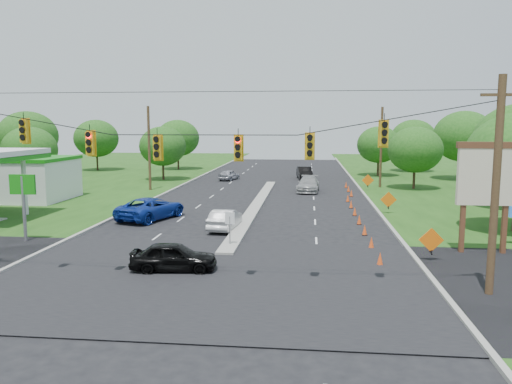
# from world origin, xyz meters

# --- Properties ---
(ground) EXTENTS (160.00, 160.00, 0.00)m
(ground) POSITION_xyz_m (0.00, 0.00, 0.00)
(ground) COLOR black
(ground) RESTS_ON ground
(cross_street) EXTENTS (160.00, 14.00, 0.02)m
(cross_street) POSITION_xyz_m (0.00, 0.00, 0.00)
(cross_street) COLOR black
(cross_street) RESTS_ON ground
(curb_left) EXTENTS (0.25, 110.00, 0.16)m
(curb_left) POSITION_xyz_m (-10.10, 30.00, 0.00)
(curb_left) COLOR gray
(curb_left) RESTS_ON ground
(curb_right) EXTENTS (0.25, 110.00, 0.16)m
(curb_right) POSITION_xyz_m (10.10, 30.00, 0.00)
(curb_right) COLOR gray
(curb_right) RESTS_ON ground
(median) EXTENTS (1.00, 34.00, 0.18)m
(median) POSITION_xyz_m (0.00, 21.00, 0.00)
(median) COLOR gray
(median) RESTS_ON ground
(median_sign) EXTENTS (0.55, 0.06, 2.05)m
(median_sign) POSITION_xyz_m (0.00, 6.00, 1.46)
(median_sign) COLOR gray
(median_sign) RESTS_ON ground
(signal_span) EXTENTS (25.60, 0.32, 9.00)m
(signal_span) POSITION_xyz_m (-0.05, -1.00, 4.97)
(signal_span) COLOR #422D1C
(signal_span) RESTS_ON ground
(utility_pole_far_left) EXTENTS (0.28, 0.28, 9.00)m
(utility_pole_far_left) POSITION_xyz_m (-12.50, 30.00, 4.50)
(utility_pole_far_left) COLOR #422D1C
(utility_pole_far_left) RESTS_ON ground
(utility_pole_far_right) EXTENTS (0.28, 0.28, 9.00)m
(utility_pole_far_right) POSITION_xyz_m (12.50, 35.00, 4.50)
(utility_pole_far_right) COLOR #422D1C
(utility_pole_far_right) RESTS_ON ground
(pylon_sign) EXTENTS (5.90, 2.30, 6.12)m
(pylon_sign) POSITION_xyz_m (14.31, 6.20, 4.00)
(pylon_sign) COLOR #59331E
(pylon_sign) RESTS_ON ground
(cone_0) EXTENTS (0.32, 0.32, 0.70)m
(cone_0) POSITION_xyz_m (8.10, 3.00, 0.35)
(cone_0) COLOR #E14A18
(cone_0) RESTS_ON ground
(cone_1) EXTENTS (0.32, 0.32, 0.70)m
(cone_1) POSITION_xyz_m (8.10, 6.50, 0.35)
(cone_1) COLOR #E14A18
(cone_1) RESTS_ON ground
(cone_2) EXTENTS (0.32, 0.32, 0.70)m
(cone_2) POSITION_xyz_m (8.10, 10.00, 0.35)
(cone_2) COLOR #E14A18
(cone_2) RESTS_ON ground
(cone_3) EXTENTS (0.32, 0.32, 0.70)m
(cone_3) POSITION_xyz_m (8.10, 13.50, 0.35)
(cone_3) COLOR #E14A18
(cone_3) RESTS_ON ground
(cone_4) EXTENTS (0.32, 0.32, 0.70)m
(cone_4) POSITION_xyz_m (8.10, 17.00, 0.35)
(cone_4) COLOR #E14A18
(cone_4) RESTS_ON ground
(cone_5) EXTENTS (0.32, 0.32, 0.70)m
(cone_5) POSITION_xyz_m (8.10, 20.50, 0.35)
(cone_5) COLOR #E14A18
(cone_5) RESTS_ON ground
(cone_6) EXTENTS (0.32, 0.32, 0.70)m
(cone_6) POSITION_xyz_m (8.10, 24.00, 0.35)
(cone_6) COLOR #E14A18
(cone_6) RESTS_ON ground
(cone_7) EXTENTS (0.32, 0.32, 0.70)m
(cone_7) POSITION_xyz_m (8.70, 27.50, 0.35)
(cone_7) COLOR #E14A18
(cone_7) RESTS_ON ground
(cone_8) EXTENTS (0.32, 0.32, 0.70)m
(cone_8) POSITION_xyz_m (8.70, 31.00, 0.35)
(cone_8) COLOR #E14A18
(cone_8) RESTS_ON ground
(cone_9) EXTENTS (0.32, 0.32, 0.70)m
(cone_9) POSITION_xyz_m (8.70, 34.50, 0.35)
(cone_9) COLOR #E14A18
(cone_9) RESTS_ON ground
(work_sign_0) EXTENTS (1.27, 0.58, 1.37)m
(work_sign_0) POSITION_xyz_m (10.80, 4.00, 1.09)
(work_sign_0) COLOR black
(work_sign_0) RESTS_ON ground
(work_sign_1) EXTENTS (1.27, 0.58, 1.37)m
(work_sign_1) POSITION_xyz_m (10.80, 18.00, 1.09)
(work_sign_1) COLOR black
(work_sign_1) RESTS_ON ground
(work_sign_2) EXTENTS (1.27, 0.58, 1.37)m
(work_sign_2) POSITION_xyz_m (10.80, 32.00, 1.09)
(work_sign_2) COLOR black
(work_sign_2) RESTS_ON ground
(tree_2) EXTENTS (5.88, 5.88, 6.86)m
(tree_2) POSITION_xyz_m (-26.00, 30.00, 4.34)
(tree_2) COLOR black
(tree_2) RESTS_ON ground
(tree_3) EXTENTS (7.56, 7.56, 8.82)m
(tree_3) POSITION_xyz_m (-32.00, 40.00, 5.58)
(tree_3) COLOR black
(tree_3) RESTS_ON ground
(tree_4) EXTENTS (6.72, 6.72, 7.84)m
(tree_4) POSITION_xyz_m (-28.00, 52.00, 4.96)
(tree_4) COLOR black
(tree_4) RESTS_ON ground
(tree_5) EXTENTS (5.88, 5.88, 6.86)m
(tree_5) POSITION_xyz_m (-14.00, 40.00, 4.34)
(tree_5) COLOR black
(tree_5) RESTS_ON ground
(tree_6) EXTENTS (6.72, 6.72, 7.84)m
(tree_6) POSITION_xyz_m (-16.00, 55.00, 4.96)
(tree_6) COLOR black
(tree_6) RESTS_ON ground
(tree_9) EXTENTS (5.88, 5.88, 6.86)m
(tree_9) POSITION_xyz_m (16.00, 34.00, 4.34)
(tree_9) COLOR black
(tree_9) RESTS_ON ground
(tree_10) EXTENTS (7.56, 7.56, 8.82)m
(tree_10) POSITION_xyz_m (24.00, 44.00, 5.58)
(tree_10) COLOR black
(tree_10) RESTS_ON ground
(tree_11) EXTENTS (6.72, 6.72, 7.84)m
(tree_11) POSITION_xyz_m (20.00, 55.00, 4.96)
(tree_11) COLOR black
(tree_11) RESTS_ON ground
(tree_12) EXTENTS (5.88, 5.88, 6.86)m
(tree_12) POSITION_xyz_m (14.00, 48.00, 4.34)
(tree_12) COLOR black
(tree_12) RESTS_ON ground
(black_sedan) EXTENTS (4.29, 2.06, 1.41)m
(black_sedan) POSITION_xyz_m (-1.95, 1.00, 0.71)
(black_sedan) COLOR black
(black_sedan) RESTS_ON ground
(white_sedan) EXTENTS (1.83, 4.32, 1.39)m
(white_sedan) POSITION_xyz_m (-1.11, 10.82, 0.69)
(white_sedan) COLOR #B3B3B3
(white_sedan) RESTS_ON ground
(blue_pickup) EXTENTS (4.56, 6.54, 1.66)m
(blue_pickup) POSITION_xyz_m (-7.22, 13.91, 0.83)
(blue_pickup) COLOR navy
(blue_pickup) RESTS_ON ground
(silver_car_far) EXTENTS (2.57, 5.59, 1.58)m
(silver_car_far) POSITION_xyz_m (4.47, 30.76, 0.79)
(silver_car_far) COLOR gray
(silver_car_far) RESTS_ON ground
(silver_car_oncoming) EXTENTS (2.57, 4.19, 1.33)m
(silver_car_oncoming) POSITION_xyz_m (-5.65, 40.99, 0.67)
(silver_car_oncoming) COLOR #9999A2
(silver_car_oncoming) RESTS_ON ground
(dark_car_receding) EXTENTS (2.30, 5.05, 1.61)m
(dark_car_receding) POSITION_xyz_m (3.95, 43.28, 0.80)
(dark_car_receding) COLOR black
(dark_car_receding) RESTS_ON ground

